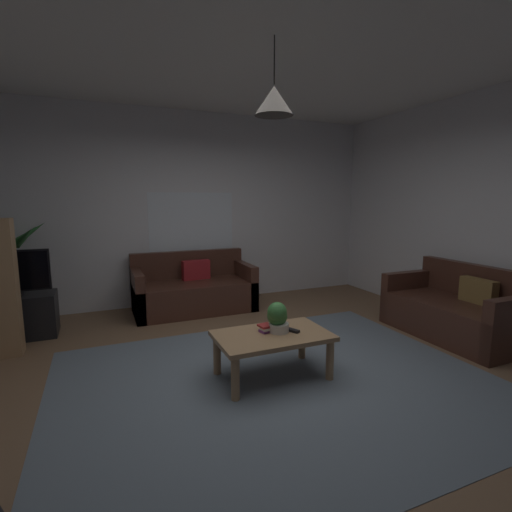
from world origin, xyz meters
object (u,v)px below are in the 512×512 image
at_px(potted_palm_corner, 17,276).
at_px(remote_on_table_0, 275,328).
at_px(potted_plant_on_table, 277,316).
at_px(tv_stand, 13,317).
at_px(couch_under_window, 194,291).
at_px(book_on_table_0, 266,331).
at_px(book_on_table_2, 266,326).
at_px(tv, 8,273).
at_px(couch_right_side, 456,313).
at_px(coffee_table, 273,341).
at_px(book_on_table_1, 267,328).
at_px(pendant_lamp, 274,101).
at_px(remote_on_table_1, 291,330).

bearing_deg(potted_palm_corner, remote_on_table_0, -45.03).
height_order(potted_plant_on_table, tv_stand, potted_plant_on_table).
relative_size(couch_under_window, book_on_table_0, 14.78).
bearing_deg(book_on_table_2, book_on_table_0, -77.78).
height_order(couch_under_window, book_on_table_2, couch_under_window).
height_order(book_on_table_0, tv, tv).
bearing_deg(book_on_table_2, couch_right_side, 0.59).
distance_m(coffee_table, tv, 3.09).
xyz_separation_m(potted_plant_on_table, tv_stand, (-2.39, 1.98, -0.30)).
distance_m(book_on_table_1, tv_stand, 3.02).
distance_m(book_on_table_0, potted_palm_corner, 3.36).
height_order(coffee_table, pendant_lamp, pendant_lamp).
height_order(book_on_table_2, potted_plant_on_table, potted_plant_on_table).
xyz_separation_m(coffee_table, potted_palm_corner, (-2.34, 2.50, 0.29)).
bearing_deg(tv_stand, book_on_table_0, -40.35).
relative_size(tv, potted_palm_corner, 0.63).
relative_size(book_on_table_0, tv, 0.13).
bearing_deg(tv_stand, couch_under_window, 7.33).
relative_size(couch_under_window, book_on_table_2, 14.40).
relative_size(couch_right_side, remote_on_table_0, 9.42).
height_order(couch_under_window, couch_right_side, same).
height_order(couch_under_window, tv_stand, couch_under_window).
bearing_deg(book_on_table_0, book_on_table_1, -61.49).
xyz_separation_m(remote_on_table_0, tv_stand, (-2.39, 1.91, -0.17)).
distance_m(remote_on_table_1, pendant_lamp, 1.97).
height_order(tv_stand, potted_palm_corner, potted_palm_corner).
relative_size(tv, pendant_lamp, 1.38).
bearing_deg(pendant_lamp, book_on_table_0, 121.17).
distance_m(couch_right_side, potted_palm_corner, 5.32).
relative_size(couch_right_side, book_on_table_0, 13.43).
height_order(potted_plant_on_table, tv, tv).
height_order(couch_right_side, potted_plant_on_table, couch_right_side).
distance_m(book_on_table_0, remote_on_table_1, 0.23).
bearing_deg(coffee_table, remote_on_table_0, 55.96).
bearing_deg(remote_on_table_1, potted_plant_on_table, 138.79).
bearing_deg(tv, pendant_lamp, -40.46).
bearing_deg(book_on_table_1, book_on_table_2, 111.25).
xyz_separation_m(couch_under_window, book_on_table_2, (0.13, -2.22, 0.18)).
bearing_deg(tv, book_on_table_0, -40.03).
xyz_separation_m(book_on_table_0, remote_on_table_1, (0.22, -0.07, -0.00)).
bearing_deg(book_on_table_0, tv, 139.97).
bearing_deg(remote_on_table_1, pendant_lamp, 151.31).
xyz_separation_m(couch_under_window, remote_on_table_0, (0.23, -2.19, 0.14)).
bearing_deg(coffee_table, book_on_table_2, 119.13).
bearing_deg(coffee_table, potted_plant_on_table, 23.34).
bearing_deg(remote_on_table_0, potted_palm_corner, -69.56).
bearing_deg(couch_right_side, pendant_lamp, -87.75).
height_order(remote_on_table_0, tv, tv).
height_order(book_on_table_0, tv_stand, tv_stand).
bearing_deg(couch_under_window, potted_plant_on_table, -84.37).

